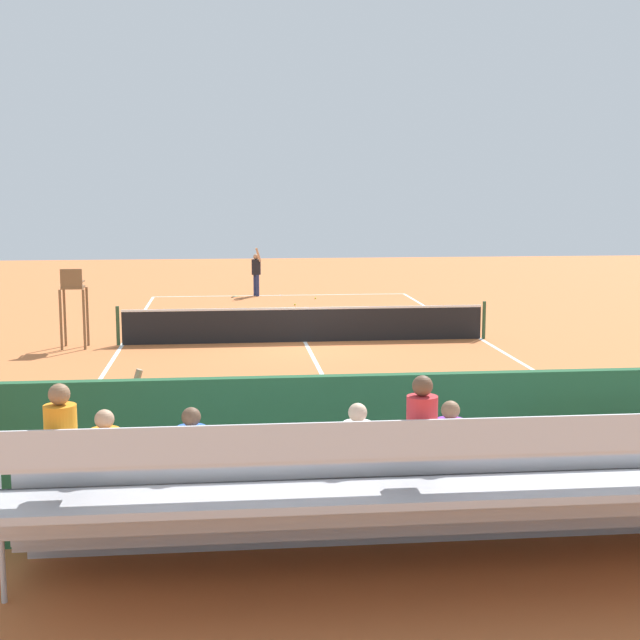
# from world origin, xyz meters

# --- Properties ---
(ground_plane) EXTENTS (60.00, 60.00, 0.00)m
(ground_plane) POSITION_xyz_m (0.00, 0.00, 0.00)
(ground_plane) COLOR #C66B38
(court_line_markings) EXTENTS (10.10, 22.20, 0.01)m
(court_line_markings) POSITION_xyz_m (0.00, -0.04, 0.00)
(court_line_markings) COLOR white
(court_line_markings) RESTS_ON ground
(tennis_net) EXTENTS (10.30, 0.10, 1.07)m
(tennis_net) POSITION_xyz_m (0.00, 0.00, 0.50)
(tennis_net) COLOR black
(tennis_net) RESTS_ON ground
(backdrop_wall) EXTENTS (18.00, 0.16, 2.00)m
(backdrop_wall) POSITION_xyz_m (0.00, 14.00, 1.00)
(backdrop_wall) COLOR #235633
(backdrop_wall) RESTS_ON ground
(bleacher_stand) EXTENTS (9.06, 2.40, 2.48)m
(bleacher_stand) POSITION_xyz_m (0.10, 15.36, 0.95)
(bleacher_stand) COLOR #B2B2B7
(bleacher_stand) RESTS_ON ground
(umpire_chair) EXTENTS (0.67, 0.67, 2.14)m
(umpire_chair) POSITION_xyz_m (6.20, 0.34, 1.31)
(umpire_chair) COLOR brown
(umpire_chair) RESTS_ON ground
(courtside_bench) EXTENTS (1.80, 0.40, 0.93)m
(courtside_bench) POSITION_xyz_m (-2.04, 13.27, 0.56)
(courtside_bench) COLOR #9E754C
(courtside_bench) RESTS_ON ground
(equipment_bag) EXTENTS (0.90, 0.36, 0.36)m
(equipment_bag) POSITION_xyz_m (-0.24, 13.40, 0.18)
(equipment_bag) COLOR #B22D2D
(equipment_bag) RESTS_ON ground
(tennis_player) EXTENTS (0.47, 0.55, 1.93)m
(tennis_player) POSITION_xyz_m (0.96, -10.89, 1.02)
(tennis_player) COLOR navy
(tennis_player) RESTS_ON ground
(tennis_racket) EXTENTS (0.40, 0.58, 0.03)m
(tennis_racket) POSITION_xyz_m (1.79, -10.74, 0.01)
(tennis_racket) COLOR black
(tennis_racket) RESTS_ON ground
(tennis_ball_near) EXTENTS (0.07, 0.07, 0.07)m
(tennis_ball_near) POSITION_xyz_m (-0.34, -7.86, 0.03)
(tennis_ball_near) COLOR #CCDB33
(tennis_ball_near) RESTS_ON ground
(tennis_ball_far) EXTENTS (0.07, 0.07, 0.07)m
(tennis_ball_far) POSITION_xyz_m (-1.27, -9.68, 0.03)
(tennis_ball_far) COLOR #CCDB33
(tennis_ball_far) RESTS_ON ground
(line_judge) EXTENTS (0.43, 0.55, 1.93)m
(line_judge) POSITION_xyz_m (3.33, 13.18, 1.02)
(line_judge) COLOR #232328
(line_judge) RESTS_ON ground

